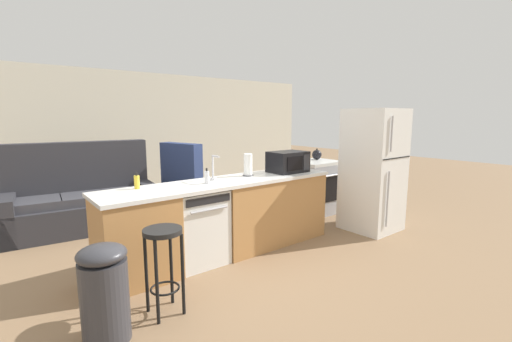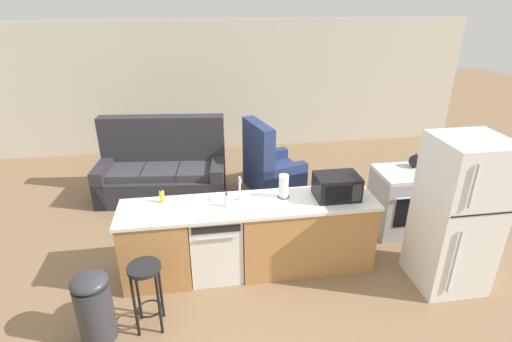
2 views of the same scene
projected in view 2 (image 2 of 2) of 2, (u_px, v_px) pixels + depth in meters
The scene contains 16 objects.
ground_plane at pixel (238, 269), 4.86m from camera, with size 24.00×24.00×0.00m, color #896B4C.
wall_back at pixel (229, 87), 8.14m from camera, with size 10.00×0.06×2.60m.
kitchen_counter at pixel (257, 239), 4.72m from camera, with size 2.94×0.66×0.90m.
dishwasher at pixel (216, 242), 4.65m from camera, with size 0.58×0.61×0.84m.
stove_range at pixel (402, 201), 5.49m from camera, with size 0.76×0.68×0.90m.
refrigerator at pixel (457, 215), 4.33m from camera, with size 0.72×0.73×1.76m.
microwave at pixel (337, 186), 4.59m from camera, with size 0.50×0.37×0.28m.
sink_faucet at pixel (240, 190), 4.53m from camera, with size 0.07×0.18×0.30m.
paper_towel_roll at pixel (284, 187), 4.59m from camera, with size 0.14×0.14×0.28m.
soap_bottle at pixel (227, 201), 4.42m from camera, with size 0.06×0.06×0.18m.
dish_soap_bottle at pixel (162, 197), 4.51m from camera, with size 0.06×0.06×0.18m.
kettle at pixel (415, 161), 5.41m from camera, with size 0.21×0.17×0.19m.
bar_stool at pixel (146, 283), 3.83m from camera, with size 0.32×0.32×0.74m.
trash_bin at pixel (94, 307), 3.77m from camera, with size 0.35×0.35×0.74m.
couch at pixel (163, 172), 6.51m from camera, with size 2.08×1.11×1.27m.
armchair at pixel (269, 170), 6.67m from camera, with size 1.00×1.03×1.20m.
Camera 2 is at (-0.37, -3.92, 3.11)m, focal length 28.00 mm.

